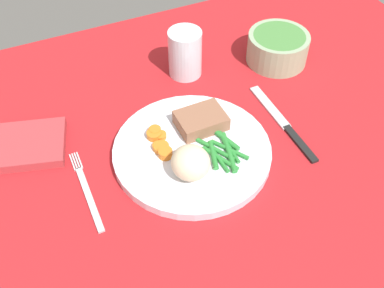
{
  "coord_description": "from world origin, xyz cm",
  "views": [
    {
      "loc": [
        -21.6,
        -44.0,
        59.48
      ],
      "look_at": [
        -0.92,
        1.86,
        4.6
      ],
      "focal_mm": 42.87,
      "sensor_mm": 36.0,
      "label": 1
    }
  ],
  "objects": [
    {
      "name": "napkin",
      "position": [
        -25.32,
        14.39,
        2.85
      ],
      "size": [
        14.33,
        13.11,
        1.71
      ],
      "primitive_type": "cube",
      "rotation": [
        0.0,
        0.0,
        -0.28
      ],
      "color": "#B2383D",
      "rests_on": "dining_table"
    },
    {
      "name": "salad_bowl",
      "position": [
        25.26,
        18.26,
        5.35
      ],
      "size": [
        12.11,
        12.11,
        5.94
      ],
      "color": "#99B28C",
      "rests_on": "dining_table"
    },
    {
      "name": "green_beans",
      "position": [
        3.41,
        -0.91,
        3.99
      ],
      "size": [
        6.62,
        10.06,
        0.89
      ],
      "color": "#2D8C38",
      "rests_on": "dinner_plate"
    },
    {
      "name": "meat_portion",
      "position": [
        2.62,
        5.98,
        4.85
      ],
      "size": [
        8.17,
        6.19,
        2.5
      ],
      "primitive_type": "cube",
      "rotation": [
        0.0,
        0.0,
        0.02
      ],
      "color": "#936047",
      "rests_on": "dinner_plate"
    },
    {
      "name": "mashed_potatoes",
      "position": [
        -3.27,
        -2.85,
        6.13
      ],
      "size": [
        6.04,
        6.28,
        5.07
      ],
      "primitive_type": "ellipsoid",
      "color": "beige",
      "rests_on": "dinner_plate"
    },
    {
      "name": "dining_table",
      "position": [
        0.0,
        0.0,
        1.0
      ],
      "size": [
        120.0,
        90.0,
        2.0
      ],
      "color": "red",
      "rests_on": "ground"
    },
    {
      "name": "fork",
      "position": [
        -18.97,
        1.6,
        2.2
      ],
      "size": [
        1.44,
        16.6,
        0.4
      ],
      "rotation": [
        0.0,
        0.0,
        -0.01
      ],
      "color": "silver",
      "rests_on": "dining_table"
    },
    {
      "name": "carrot_slices",
      "position": [
        -5.51,
        5.11,
        4.12
      ],
      "size": [
        3.21,
        7.51,
        1.29
      ],
      "color": "orange",
      "rests_on": "dinner_plate"
    },
    {
      "name": "dinner_plate",
      "position": [
        -0.92,
        1.86,
        2.8
      ],
      "size": [
        26.17,
        26.17,
        1.6
      ],
      "primitive_type": "cylinder",
      "color": "white",
      "rests_on": "dining_table"
    },
    {
      "name": "water_glass",
      "position": [
        6.78,
        22.17,
        5.96
      ],
      "size": [
        6.46,
        6.46,
        9.35
      ],
      "color": "silver",
      "rests_on": "dining_table"
    },
    {
      "name": "knife",
      "position": [
        16.78,
        1.58,
        2.2
      ],
      "size": [
        1.7,
        20.5,
        0.64
      ],
      "rotation": [
        0.0,
        0.0,
        0.07
      ],
      "color": "black",
      "rests_on": "dining_table"
    }
  ]
}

